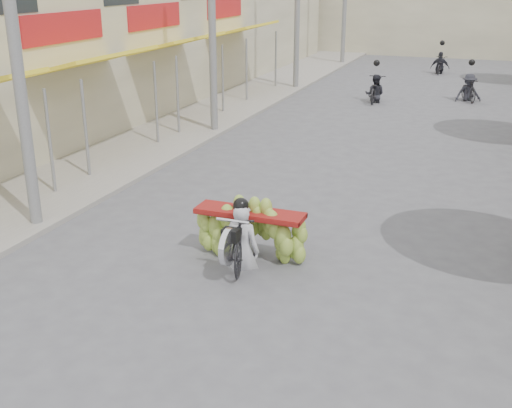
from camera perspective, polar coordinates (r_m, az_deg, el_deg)
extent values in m
plane|color=#57575C|center=(9.18, -3.66, -13.15)|extent=(120.00, 120.00, 0.00)
cube|color=gray|center=(24.75, -4.25, 8.32)|extent=(4.00, 60.00, 0.12)
cube|color=#BCB495|center=(26.02, -15.79, 14.77)|extent=(8.00, 40.00, 6.00)
cylinder|color=slate|center=(15.62, -17.85, 5.13)|extent=(0.08, 0.08, 2.55)
cube|color=yellow|center=(18.36, -14.20, 12.26)|extent=(1.77, 4.00, 0.53)
cylinder|color=slate|center=(16.70, -14.91, 6.33)|extent=(0.08, 0.08, 2.55)
cylinder|color=slate|center=(19.67, -8.87, 8.73)|extent=(0.08, 0.08, 2.55)
cube|color=#AC161E|center=(18.79, -16.72, 14.82)|extent=(0.10, 3.50, 0.80)
cube|color=yellow|center=(22.62, -6.89, 14.04)|extent=(1.77, 4.00, 0.53)
cylinder|color=slate|center=(20.87, -6.98, 9.46)|extent=(0.08, 0.08, 2.55)
cylinder|color=slate|center=(24.07, -2.98, 10.96)|extent=(0.08, 0.08, 2.55)
cube|color=#AC161E|center=(22.97, -9.01, 16.16)|extent=(0.10, 3.50, 0.80)
cube|color=yellow|center=(28.07, -1.08, 15.29)|extent=(1.77, 4.00, 0.53)
cylinder|color=slate|center=(26.27, -0.85, 11.73)|extent=(0.08, 0.08, 2.55)
cylinder|color=slate|center=(29.61, 1.77, 12.65)|extent=(0.08, 0.08, 2.55)
cube|color=#AC161E|center=(28.35, -2.82, 17.03)|extent=(0.10, 3.50, 0.80)
cylinder|color=slate|center=(13.25, -20.82, 14.32)|extent=(0.24, 0.24, 8.00)
cylinder|color=slate|center=(20.88, -3.96, 17.10)|extent=(0.24, 0.24, 8.00)
imported|color=black|center=(11.48, -1.18, -2.96)|extent=(0.93, 1.92, 1.09)
cylinder|color=silver|center=(10.90, -2.45, -3.83)|extent=(0.10, 0.66, 0.66)
cube|color=black|center=(10.91, -2.26, -2.76)|extent=(0.28, 0.22, 0.22)
cylinder|color=silver|center=(10.91, -2.07, -1.51)|extent=(0.60, 0.05, 0.05)
cube|color=maroon|center=(11.66, -0.55, -0.81)|extent=(2.02, 0.55, 0.10)
imported|color=silver|center=(11.20, -1.30, 0.06)|extent=(0.65, 0.48, 1.80)
sphere|color=black|center=(10.90, -1.39, 4.32)|extent=(0.28, 0.28, 0.28)
imported|color=black|center=(26.94, 10.53, 9.95)|extent=(0.74, 1.82, 1.01)
imported|color=#25252D|center=(26.84, 10.62, 11.26)|extent=(0.81, 0.52, 1.65)
sphere|color=black|center=(26.78, 10.68, 12.22)|extent=(0.26, 0.26, 0.26)
imported|color=black|center=(28.07, 18.38, 9.61)|extent=(1.05, 1.66, 0.95)
imported|color=#25252D|center=(27.97, 18.53, 10.92)|extent=(1.19, 0.92, 1.65)
sphere|color=black|center=(27.91, 18.63, 11.84)|extent=(0.26, 0.26, 0.26)
imported|color=black|center=(35.59, 16.05, 11.75)|extent=(0.62, 1.52, 0.85)
imported|color=#25252D|center=(35.51, 16.16, 12.87)|extent=(0.99, 0.59, 1.65)
sphere|color=black|center=(35.46, 16.23, 13.59)|extent=(0.26, 0.26, 0.26)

